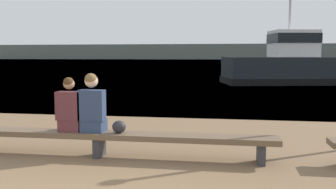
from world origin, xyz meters
The scene contains 7 objects.
water_surface centered at (0.00, 126.71, 0.00)m, with size 240.00×240.00×0.00m, color #5684A3.
far_shoreline centered at (0.00, 184.32, 3.58)m, with size 600.00×12.00×7.16m, color #4C4C42.
bench_main centered at (-0.19, 2.57, 0.34)m, with size 6.02×0.43×0.42m.
person_left centered at (-0.71, 2.58, 0.82)m, with size 0.43×0.37×0.94m.
person_right centered at (-0.31, 2.58, 0.87)m, with size 0.43×0.38×1.01m.
shopping_bag centered at (0.17, 2.56, 0.53)m, with size 0.23×0.21×0.21m.
tugboat_red centered at (5.58, 20.39, 1.03)m, with size 8.15×5.06×5.89m.
Camera 1 is at (1.97, -3.46, 1.73)m, focal length 40.00 mm.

